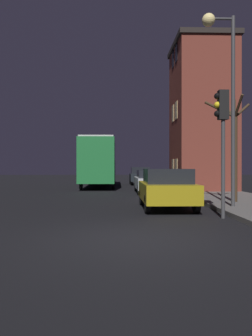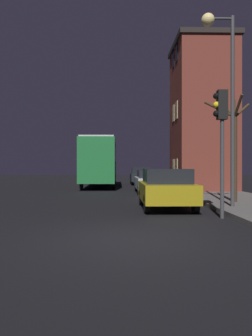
% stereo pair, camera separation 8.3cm
% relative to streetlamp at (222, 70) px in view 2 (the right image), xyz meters
% --- Properties ---
extents(ground_plane, '(120.00, 120.00, 0.00)m').
position_rel_streetlamp_xyz_m(ground_plane, '(-3.45, -4.51, -5.11)').
color(ground_plane, black).
extents(brick_building, '(3.76, 4.74, 9.50)m').
position_rel_streetlamp_xyz_m(brick_building, '(1.68, 9.36, -0.19)').
color(brick_building, brown).
rests_on(brick_building, sidewalk).
extents(streetlamp, '(1.21, 0.47, 6.99)m').
position_rel_streetlamp_xyz_m(streetlamp, '(0.00, 0.00, 0.00)').
color(streetlamp, '#38383A').
rests_on(streetlamp, sidewalk).
extents(traffic_light, '(0.43, 0.24, 3.94)m').
position_rel_streetlamp_xyz_m(traffic_light, '(-0.58, -1.79, -2.27)').
color(traffic_light, '#38383A').
rests_on(traffic_light, ground).
extents(bare_tree, '(1.89, 1.43, 4.30)m').
position_rel_streetlamp_xyz_m(bare_tree, '(1.00, 1.60, -2.65)').
color(bare_tree, '#382819').
rests_on(bare_tree, sidewalk).
extents(bus, '(2.47, 10.27, 3.70)m').
position_rel_streetlamp_xyz_m(bus, '(-5.22, 14.63, -2.91)').
color(bus, '#1E6B33').
rests_on(bus, ground).
extents(car_near_lane, '(1.86, 3.83, 1.51)m').
position_rel_streetlamp_xyz_m(car_near_lane, '(-1.94, 0.53, -4.32)').
color(car_near_lane, olive).
rests_on(car_near_lane, ground).
extents(car_mid_lane, '(1.75, 4.56, 1.40)m').
position_rel_streetlamp_xyz_m(car_mid_lane, '(-1.80, 8.10, -4.38)').
color(car_mid_lane, '#B7BABF').
rests_on(car_mid_lane, ground).
extents(car_far_lane, '(1.81, 3.95, 1.58)m').
position_rel_streetlamp_xyz_m(car_far_lane, '(-1.76, 17.77, -4.30)').
color(car_far_lane, black).
rests_on(car_far_lane, ground).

